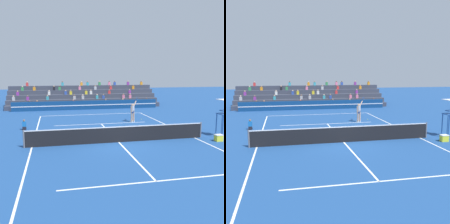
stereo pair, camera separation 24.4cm
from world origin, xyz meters
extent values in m
plane|color=navy|center=(0.00, 0.00, 0.00)|extent=(120.00, 120.00, 0.00)
cube|color=white|center=(0.00, 11.90, 0.00)|extent=(11.00, 0.10, 0.01)
cube|color=white|center=(-5.50, 0.00, 0.00)|extent=(0.10, 23.80, 0.01)
cube|color=white|center=(5.50, 0.00, 0.00)|extent=(0.10, 23.80, 0.01)
cube|color=white|center=(0.00, -6.43, 0.00)|extent=(8.25, 0.10, 0.01)
cube|color=white|center=(0.00, 6.43, 0.00)|extent=(8.25, 0.10, 0.01)
cube|color=white|center=(0.00, 0.00, 0.00)|extent=(0.10, 12.85, 0.01)
cylinder|color=slate|center=(-5.95, 0.00, 0.55)|extent=(0.10, 0.10, 1.10)
cylinder|color=slate|center=(5.95, 0.00, 0.55)|extent=(0.10, 0.10, 1.10)
cube|color=black|center=(0.00, 0.00, 0.50)|extent=(11.90, 0.02, 1.00)
cube|color=white|center=(0.00, 0.00, 1.03)|extent=(11.90, 0.04, 0.06)
cube|color=navy|center=(0.00, 15.99, 0.55)|extent=(18.00, 0.24, 1.10)
cube|color=white|center=(0.00, 15.86, 0.55)|extent=(18.00, 0.02, 0.10)
cube|color=#383D4C|center=(0.00, 17.27, 0.28)|extent=(19.86, 0.95, 0.55)
cube|color=yellow|center=(4.86, 17.10, 0.77)|extent=(0.32, 0.22, 0.44)
sphere|color=tan|center=(4.86, 17.10, 1.09)|extent=(0.18, 0.18, 0.18)
cube|color=red|center=(-1.65, 17.10, 0.77)|extent=(0.32, 0.22, 0.44)
sphere|color=#9E7051|center=(-1.65, 17.10, 1.09)|extent=(0.18, 0.18, 0.18)
cube|color=purple|center=(8.17, 17.10, 0.77)|extent=(0.32, 0.22, 0.44)
sphere|color=brown|center=(8.17, 17.10, 1.09)|extent=(0.18, 0.18, 0.18)
cube|color=#2D4CA5|center=(5.83, 17.10, 0.77)|extent=(0.32, 0.22, 0.44)
sphere|color=brown|center=(5.83, 17.10, 1.09)|extent=(0.18, 0.18, 0.18)
cube|color=#2D4CA5|center=(-7.02, 17.10, 0.77)|extent=(0.32, 0.22, 0.44)
sphere|color=brown|center=(-7.02, 17.10, 1.09)|extent=(0.18, 0.18, 0.18)
cube|color=orange|center=(-6.10, 17.10, 0.77)|extent=(0.32, 0.22, 0.44)
sphere|color=#9E7051|center=(-6.10, 17.10, 1.09)|extent=(0.18, 0.18, 0.18)
cube|color=#B2B2B7|center=(2.55, 17.10, 0.77)|extent=(0.32, 0.22, 0.44)
sphere|color=#9E7051|center=(2.55, 17.10, 1.09)|extent=(0.18, 0.18, 0.18)
cube|color=#383D4C|center=(0.00, 18.22, 0.55)|extent=(19.86, 0.95, 1.10)
cube|color=#B2B2B7|center=(-8.95, 18.05, 1.32)|extent=(0.32, 0.22, 0.44)
sphere|color=beige|center=(-8.95, 18.05, 1.64)|extent=(0.18, 0.18, 0.18)
cube|color=#B2B2B7|center=(-0.33, 18.05, 1.32)|extent=(0.32, 0.22, 0.44)
sphere|color=beige|center=(-0.33, 18.05, 1.64)|extent=(0.18, 0.18, 0.18)
cube|color=purple|center=(-7.26, 18.05, 1.32)|extent=(0.32, 0.22, 0.44)
sphere|color=brown|center=(-7.26, 18.05, 1.64)|extent=(0.18, 0.18, 0.18)
cube|color=teal|center=(-4.85, 18.05, 1.32)|extent=(0.32, 0.22, 0.44)
sphere|color=tan|center=(-4.85, 18.05, 1.64)|extent=(0.18, 0.18, 0.18)
cube|color=pink|center=(6.13, 18.05, 1.32)|extent=(0.32, 0.22, 0.44)
sphere|color=tan|center=(6.13, 18.05, 1.64)|extent=(0.18, 0.18, 0.18)
cube|color=#2D4CA5|center=(2.42, 18.05, 1.32)|extent=(0.32, 0.22, 0.44)
sphere|color=#9E7051|center=(2.42, 18.05, 1.64)|extent=(0.18, 0.18, 0.18)
cube|color=#B2B2B7|center=(-1.43, 18.05, 1.32)|extent=(0.32, 0.22, 0.44)
sphere|color=brown|center=(-1.43, 18.05, 1.64)|extent=(0.18, 0.18, 0.18)
cube|color=teal|center=(1.56, 18.05, 1.32)|extent=(0.32, 0.22, 0.44)
sphere|color=beige|center=(1.56, 18.05, 1.64)|extent=(0.18, 0.18, 0.18)
cube|color=pink|center=(5.20, 18.05, 1.32)|extent=(0.32, 0.22, 0.44)
sphere|color=#9E7051|center=(5.20, 18.05, 1.64)|extent=(0.18, 0.18, 0.18)
cube|color=#383D4C|center=(0.00, 19.17, 0.83)|extent=(19.86, 0.95, 1.65)
cube|color=red|center=(3.43, 19.00, 1.87)|extent=(0.32, 0.22, 0.44)
sphere|color=#9E7051|center=(3.43, 19.00, 2.19)|extent=(0.18, 0.18, 0.18)
cube|color=silver|center=(0.88, 19.00, 1.87)|extent=(0.32, 0.22, 0.44)
sphere|color=tan|center=(0.88, 19.00, 2.19)|extent=(0.18, 0.18, 0.18)
cube|color=purple|center=(6.34, 19.00, 1.87)|extent=(0.32, 0.22, 0.44)
sphere|color=tan|center=(6.34, 19.00, 2.19)|extent=(0.18, 0.18, 0.18)
cube|color=#2D4CA5|center=(-2.49, 19.00, 1.87)|extent=(0.32, 0.22, 0.44)
sphere|color=beige|center=(-2.49, 19.00, 2.19)|extent=(0.18, 0.18, 0.18)
cube|color=yellow|center=(0.23, 19.00, 1.87)|extent=(0.32, 0.22, 0.44)
sphere|color=brown|center=(0.23, 19.00, 2.19)|extent=(0.18, 0.18, 0.18)
cube|color=purple|center=(-8.54, 19.00, 1.87)|extent=(0.32, 0.22, 0.44)
sphere|color=tan|center=(-8.54, 19.00, 2.19)|extent=(0.18, 0.18, 0.18)
cube|color=yellow|center=(-1.82, 19.00, 1.87)|extent=(0.32, 0.22, 0.44)
sphere|color=tan|center=(-1.82, 19.00, 2.19)|extent=(0.18, 0.18, 0.18)
cube|color=silver|center=(-4.64, 19.00, 1.87)|extent=(0.32, 0.22, 0.44)
sphere|color=beige|center=(-4.64, 19.00, 2.19)|extent=(0.18, 0.18, 0.18)
cube|color=#383D4C|center=(0.00, 20.12, 1.10)|extent=(19.86, 0.95, 2.20)
cube|color=#338C4C|center=(-8.04, 19.95, 2.42)|extent=(0.32, 0.22, 0.44)
sphere|color=beige|center=(-8.04, 19.95, 2.74)|extent=(0.18, 0.18, 0.18)
cube|color=#338C4C|center=(-3.25, 19.95, 2.42)|extent=(0.32, 0.22, 0.44)
sphere|color=brown|center=(-3.25, 19.95, 2.74)|extent=(0.18, 0.18, 0.18)
cube|color=black|center=(-3.99, 19.95, 2.42)|extent=(0.32, 0.22, 0.44)
sphere|color=tan|center=(-3.99, 19.95, 2.74)|extent=(0.18, 0.18, 0.18)
cube|color=pink|center=(-0.53, 19.95, 2.42)|extent=(0.32, 0.22, 0.44)
sphere|color=tan|center=(-0.53, 19.95, 2.74)|extent=(0.18, 0.18, 0.18)
cube|color=orange|center=(-6.55, 19.95, 2.42)|extent=(0.32, 0.22, 0.44)
sphere|color=#9E7051|center=(-6.55, 19.95, 2.74)|extent=(0.18, 0.18, 0.18)
cube|color=red|center=(3.84, 19.95, 2.42)|extent=(0.32, 0.22, 0.44)
sphere|color=#9E7051|center=(3.84, 19.95, 2.74)|extent=(0.18, 0.18, 0.18)
cube|color=orange|center=(7.14, 19.95, 2.42)|extent=(0.32, 0.22, 0.44)
sphere|color=#9E7051|center=(7.14, 19.95, 2.74)|extent=(0.18, 0.18, 0.18)
cube|color=#B2B2B7|center=(1.63, 19.95, 2.42)|extent=(0.32, 0.22, 0.44)
sphere|color=#9E7051|center=(1.63, 19.95, 2.74)|extent=(0.18, 0.18, 0.18)
cube|color=#383D4C|center=(0.00, 21.07, 1.38)|extent=(19.86, 0.95, 2.75)
cube|color=purple|center=(6.65, 20.90, 2.97)|extent=(0.32, 0.22, 0.44)
sphere|color=tan|center=(6.65, 20.90, 3.29)|extent=(0.18, 0.18, 0.18)
cube|color=red|center=(-7.51, 20.90, 2.97)|extent=(0.32, 0.22, 0.44)
sphere|color=tan|center=(-7.51, 20.90, 3.29)|extent=(0.18, 0.18, 0.18)
cube|color=#2D4CA5|center=(4.64, 20.90, 2.97)|extent=(0.32, 0.22, 0.44)
sphere|color=brown|center=(4.64, 20.90, 3.29)|extent=(0.18, 0.18, 0.18)
cube|color=pink|center=(3.84, 20.90, 2.97)|extent=(0.32, 0.22, 0.44)
sphere|color=brown|center=(3.84, 20.90, 3.29)|extent=(0.18, 0.18, 0.18)
cube|color=orange|center=(-0.18, 20.90, 2.97)|extent=(0.32, 0.22, 0.44)
sphere|color=beige|center=(-0.18, 20.90, 3.29)|extent=(0.18, 0.18, 0.18)
cube|color=#338C4C|center=(2.41, 20.90, 2.97)|extent=(0.32, 0.22, 0.44)
sphere|color=tan|center=(2.41, 20.90, 3.29)|extent=(0.18, 0.18, 0.18)
cube|color=teal|center=(-2.81, 20.90, 2.97)|extent=(0.32, 0.22, 0.44)
sphere|color=brown|center=(-2.81, 20.90, 3.29)|extent=(0.18, 0.18, 0.18)
cube|color=teal|center=(0.69, 20.90, 2.97)|extent=(0.32, 0.22, 0.44)
sphere|color=#9E7051|center=(0.69, 20.90, 3.29)|extent=(0.18, 0.18, 0.18)
cube|color=orange|center=(8.70, 20.90, 2.97)|extent=(0.32, 0.22, 0.44)
sphere|color=#9E7051|center=(8.70, 20.90, 3.29)|extent=(0.18, 0.18, 0.18)
cylinder|color=#285699|center=(7.39, -0.32, 0.80)|extent=(0.07, 0.07, 1.60)
cylinder|color=#285699|center=(7.39, 0.32, 0.80)|extent=(0.07, 0.07, 1.60)
cylinder|color=#285699|center=(7.95, 0.32, 0.80)|extent=(0.07, 0.07, 1.60)
cube|color=#285699|center=(7.67, 0.00, 1.63)|extent=(0.68, 0.76, 0.06)
cube|color=#285699|center=(7.73, 0.00, 1.86)|extent=(0.44, 0.48, 0.06)
cube|color=white|center=(7.67, 0.00, 2.65)|extent=(0.76, 0.84, 0.04)
cube|color=black|center=(-6.46, 5.34, 0.06)|extent=(0.28, 0.36, 0.12)
cube|color=black|center=(-6.46, 5.34, 0.18)|extent=(0.28, 0.24, 0.18)
cube|color=#1966B2|center=(-6.46, 5.34, 0.47)|extent=(0.30, 0.18, 0.40)
sphere|color=brown|center=(-6.46, 5.34, 0.76)|extent=(0.17, 0.17, 0.17)
cylinder|color=tan|center=(2.92, 6.71, 0.45)|extent=(0.14, 0.14, 0.90)
cylinder|color=tan|center=(3.14, 6.79, 0.45)|extent=(0.14, 0.14, 0.90)
cube|color=navy|center=(3.01, 6.76, 0.94)|extent=(0.37, 0.36, 0.20)
cube|color=#B2B2B7|center=(3.01, 6.76, 1.24)|extent=(0.40, 0.39, 0.56)
sphere|color=tan|center=(3.01, 6.76, 1.60)|extent=(0.22, 0.22, 0.22)
cube|color=white|center=(2.90, 6.74, 0.04)|extent=(0.26, 0.27, 0.09)
cube|color=white|center=(3.11, 6.82, 0.04)|extent=(0.26, 0.27, 0.09)
cylinder|color=tan|center=(2.83, 6.60, 1.18)|extent=(0.09, 0.09, 0.56)
cylinder|color=tan|center=(3.33, 7.03, 1.69)|extent=(0.41, 0.37, 0.51)
cylinder|color=black|center=(3.52, 7.21, 1.99)|extent=(0.15, 0.14, 0.19)
torus|color=#1E4C99|center=(3.61, 7.29, 2.12)|extent=(0.35, 0.31, 0.43)
sphere|color=#C6DB33|center=(4.22, 7.67, 0.03)|extent=(0.07, 0.07, 0.07)
cube|color=yellow|center=(6.60, -1.16, 0.20)|extent=(0.48, 0.36, 0.40)
cube|color=white|center=(6.60, -1.16, 0.43)|extent=(0.50, 0.38, 0.05)
camera|label=1|loc=(-4.11, -16.23, 4.53)|focal=42.00mm
camera|label=2|loc=(-3.87, -16.29, 4.53)|focal=42.00mm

